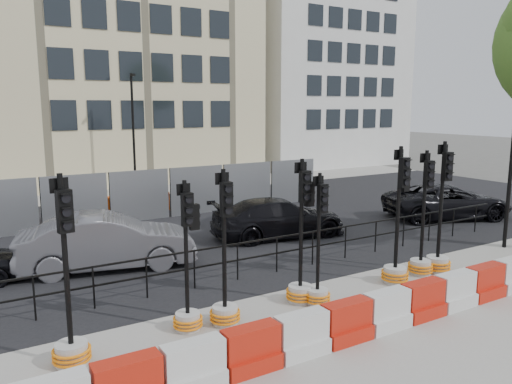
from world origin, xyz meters
TOP-DOWN VIEW (x-y plane):
  - ground at (0.00, 0.00)m, footprint 120.00×120.00m
  - sidewalk_near at (0.00, -3.00)m, footprint 40.00×6.00m
  - road at (0.00, 7.00)m, footprint 40.00×14.00m
  - sidewalk_far at (0.00, 16.00)m, footprint 40.00×4.00m
  - building_cream at (2.00, 21.99)m, footprint 15.00×10.06m
  - building_white at (17.00, 21.99)m, footprint 12.00×9.06m
  - kerb_railing at (0.00, 1.20)m, footprint 18.00×0.04m
  - heras_fencing at (-0.49, 9.71)m, footprint 14.33×1.72m
  - lamp_post_far at (0.50, 14.98)m, footprint 0.12×0.56m
  - barrier_row at (-0.00, -2.80)m, footprint 15.70×0.50m
  - traffic_signal_a at (-5.70, -1.04)m, footprint 0.66×0.66m
  - traffic_signal_b at (-3.43, -0.80)m, footprint 0.60×0.60m
  - traffic_signal_c at (-2.67, -0.94)m, footprint 0.64×0.64m
  - traffic_signal_d at (-0.65, -0.79)m, footprint 0.65×0.65m
  - traffic_signal_e at (-0.40, -1.09)m, footprint 0.59×0.59m
  - traffic_signal_f at (2.15, -1.01)m, footprint 0.68×0.68m
  - traffic_signal_g at (3.20, -0.90)m, footprint 0.65×0.65m
  - traffic_signal_h at (3.75, -0.99)m, footprint 0.70×0.70m
  - car_b at (-3.79, 3.87)m, footprint 3.64×5.38m
  - car_c at (2.08, 4.26)m, footprint 3.39×5.25m
  - car_d at (9.41, 3.21)m, footprint 5.59×6.46m

SIDE VIEW (x-z plane):
  - ground at x=0.00m, z-range 0.00..0.00m
  - sidewalk_near at x=0.00m, z-range 0.00..0.02m
  - sidewalk_far at x=0.00m, z-range 0.00..0.02m
  - road at x=0.00m, z-range 0.00..0.03m
  - barrier_row at x=0.00m, z-range -0.03..0.77m
  - traffic_signal_e at x=-0.40m, z-range -0.88..2.12m
  - traffic_signal_c at x=-2.67m, z-range -0.95..2.28m
  - car_c at x=2.08m, z-range 0.00..1.35m
  - car_d at x=9.41m, z-range 0.00..1.37m
  - traffic_signal_g at x=3.20m, z-range -0.97..2.34m
  - kerb_railing at x=0.00m, z-range 0.19..1.19m
  - traffic_signal_a at x=-5.70m, z-range -0.99..2.37m
  - heras_fencing at x=-0.49m, z-range -0.29..1.71m
  - traffic_signal_b at x=-3.43m, z-range -0.80..2.25m
  - traffic_signal_h at x=3.75m, z-range -1.04..2.50m
  - car_b at x=-3.79m, z-range 0.00..1.54m
  - traffic_signal_d at x=-0.65m, z-range -0.86..2.44m
  - traffic_signal_f at x=2.15m, z-range -0.91..2.57m
  - lamp_post_far at x=0.50m, z-range 0.22..6.22m
  - building_white at x=17.00m, z-range 0.00..16.00m
  - building_cream at x=2.00m, z-range 0.00..18.00m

